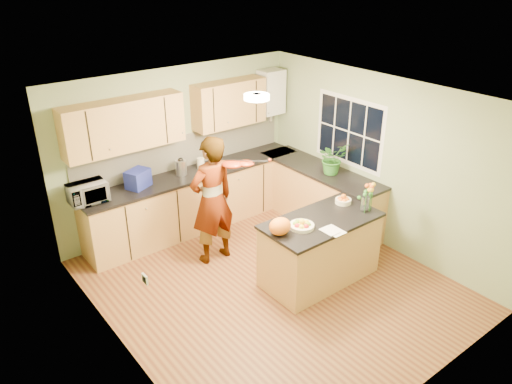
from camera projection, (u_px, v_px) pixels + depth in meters
floor at (271, 285)px, 6.58m from camera, size 4.50×4.50×0.00m
ceiling at (273, 99)px, 5.50m from camera, size 4.00×4.50×0.02m
wall_back at (178, 149)px, 7.64m from camera, size 4.00×0.02×2.50m
wall_front at (433, 289)px, 4.44m from camera, size 4.00×0.02×2.50m
wall_left at (116, 256)px, 4.93m from camera, size 0.02×4.50×2.50m
wall_right at (379, 162)px, 7.15m from camera, size 0.02×4.50×2.50m
back_counter at (197, 199)px, 7.82m from camera, size 3.64×0.62×0.94m
right_counter at (319, 196)px, 7.93m from camera, size 0.62×2.24×0.94m
splashback at (185, 151)px, 7.71m from camera, size 3.60×0.02×0.52m
upper_cabinets at (171, 115)px, 7.16m from camera, size 3.20×0.34×0.70m
boiler at (271, 92)px, 8.19m from camera, size 0.40×0.30×0.86m
window_right at (349, 132)px, 7.45m from camera, size 0.01×1.30×1.05m
light_switch at (145, 279)px, 4.49m from camera, size 0.02×0.09×0.09m
ceiling_lamp at (257, 97)px, 5.73m from camera, size 0.30×0.30×0.07m
peninsula_island at (320, 249)px, 6.54m from camera, size 1.56×0.80×0.90m
fruit_dish at (302, 225)px, 6.13m from camera, size 0.31×0.31×0.11m
orange_bowl at (343, 200)px, 6.73m from camera, size 0.22×0.22×0.13m
flower_vase at (366, 190)px, 6.42m from camera, size 0.25×0.25×0.45m
orange_bag at (280, 226)px, 5.97m from camera, size 0.35×0.33×0.21m
papers at (334, 231)px, 6.07m from camera, size 0.20×0.27×0.01m
violinist at (212, 201)px, 6.77m from camera, size 0.68×0.45×1.84m
violin at (233, 164)px, 6.49m from camera, size 0.70×0.61×0.18m
microwave at (88, 193)px, 6.63m from camera, size 0.50×0.34×0.27m
blue_box at (138, 179)px, 7.06m from camera, size 0.40×0.35×0.26m
kettle at (181, 167)px, 7.47m from camera, size 0.17×0.17×0.31m
jar_cream at (201, 163)px, 7.69m from camera, size 0.14×0.14×0.17m
jar_white at (214, 163)px, 7.71m from camera, size 0.11×0.11×0.16m
potted_plant at (332, 158)px, 7.46m from camera, size 0.48×0.43×0.49m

